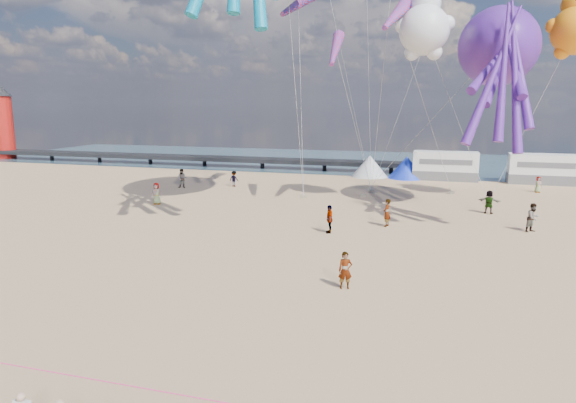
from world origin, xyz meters
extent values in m
plane|color=tan|center=(0.00, 0.00, 0.00)|extent=(120.00, 120.00, 0.00)
plane|color=#314E5E|center=(0.00, 55.00, 0.02)|extent=(120.00, 120.00, 0.00)
cube|color=black|center=(-28.00, 44.00, 1.00)|extent=(60.00, 3.00, 0.50)
cylinder|color=#A5140F|center=(-56.00, 44.00, 4.50)|extent=(2.60, 2.60, 9.00)
cube|color=silver|center=(6.00, 40.00, 1.50)|extent=(6.60, 2.50, 3.00)
cube|color=silver|center=(15.50, 40.00, 1.50)|extent=(6.60, 2.50, 3.00)
cone|color=white|center=(-2.00, 40.00, 1.20)|extent=(4.00, 4.00, 2.40)
cone|color=#1933CC|center=(2.00, 40.00, 1.20)|extent=(4.00, 4.00, 2.40)
cylinder|color=#F2338C|center=(0.00, -5.00, 0.02)|extent=(34.00, 0.03, 0.03)
imported|color=tan|center=(1.67, 4.68, 0.84)|extent=(0.70, 0.56, 1.68)
imported|color=#7F6659|center=(-16.40, 19.35, 0.88)|extent=(0.70, 0.52, 1.76)
imported|color=#7F6659|center=(-18.29, 27.25, 0.92)|extent=(1.01, 0.77, 1.84)
imported|color=#7F6659|center=(-13.83, 29.43, 0.77)|extent=(0.84, 0.71, 1.54)
imported|color=#7F6659|center=(-1.06, 14.20, 0.90)|extent=(0.96, 1.30, 1.80)
imported|color=#7F6659|center=(9.08, 23.22, 0.88)|extent=(1.10, 0.66, 1.75)
imported|color=#7F6659|center=(2.23, 16.97, 0.93)|extent=(0.89, 1.80, 1.86)
imported|color=#7F6659|center=(14.15, 34.16, 0.74)|extent=(0.62, 0.50, 1.49)
imported|color=#7F6659|center=(11.28, 18.11, 0.93)|extent=(1.07, 1.04, 1.85)
cube|color=gray|center=(-5.71, 25.41, 0.11)|extent=(0.50, 0.35, 0.22)
cube|color=gray|center=(-0.91, 27.57, 0.11)|extent=(0.50, 0.35, 0.22)
cube|color=gray|center=(9.38, 27.16, 0.11)|extent=(0.50, 0.35, 0.22)
cube|color=gray|center=(6.61, 31.10, 0.11)|extent=(0.50, 0.35, 0.22)
cube|color=gray|center=(-0.46, 29.87, 0.11)|extent=(0.50, 0.35, 0.22)
camera|label=1|loc=(5.40, -16.72, 8.10)|focal=32.00mm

